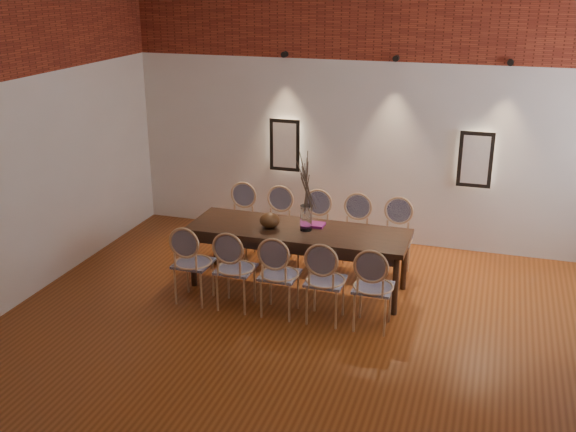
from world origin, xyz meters
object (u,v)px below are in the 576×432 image
(chair_far_c, at_px, (314,231))
(chair_far_d, at_px, (354,235))
(chair_near_a, at_px, (193,263))
(chair_near_b, at_px, (236,269))
(chair_far_a, at_px, (239,222))
(vase, at_px, (306,218))
(dining_table, at_px, (298,258))
(bowl, at_px, (270,220))
(chair_near_c, at_px, (280,275))
(chair_far_e, at_px, (395,240))
(book, at_px, (313,225))
(chair_near_d, at_px, (326,281))
(chair_far_b, at_px, (276,227))
(chair_near_e, at_px, (373,287))

(chair_far_c, height_order, chair_far_d, same)
(chair_near_a, relative_size, chair_near_b, 1.00)
(chair_far_a, xyz_separation_m, vase, (1.13, -0.70, 0.43))
(chair_far_c, bearing_deg, dining_table, 90.00)
(bowl, bearing_deg, chair_near_c, -62.62)
(dining_table, bearing_deg, chair_near_c, -90.00)
(chair_far_e, relative_size, book, 3.62)
(chair_near_d, bearing_deg, chair_far_a, 138.15)
(dining_table, height_order, chair_near_a, chair_near_a)
(chair_near_d, bearing_deg, chair_near_c, -180.00)
(bowl, bearing_deg, chair_far_d, 40.99)
(chair_near_d, relative_size, vase, 3.13)
(vase, bearing_deg, chair_far_b, 131.18)
(chair_far_e, bearing_deg, chair_far_d, -0.00)
(chair_near_b, height_order, book, chair_near_b)
(chair_near_c, height_order, chair_far_e, same)
(chair_far_b, height_order, chair_far_c, same)
(chair_near_e, relative_size, chair_far_a, 1.00)
(chair_near_a, distance_m, chair_near_c, 1.04)
(chair_near_e, xyz_separation_m, chair_far_c, (-1.03, 1.40, 0.00))
(chair_near_a, height_order, bowl, chair_near_a)
(chair_near_d, relative_size, chair_far_b, 1.00)
(chair_far_d, relative_size, chair_far_e, 1.00)
(chair_near_b, relative_size, vase, 3.13)
(dining_table, height_order, chair_far_d, chair_far_d)
(chair_far_b, relative_size, chair_far_e, 1.00)
(chair_near_c, distance_m, chair_far_e, 1.74)
(chair_near_c, distance_m, book, 0.92)
(chair_near_c, height_order, chair_far_d, same)
(dining_table, xyz_separation_m, chair_far_c, (0.00, 0.70, 0.09))
(bowl, bearing_deg, chair_far_b, 103.56)
(dining_table, height_order, chair_far_e, chair_far_e)
(chair_near_a, relative_size, chair_far_c, 1.00)
(chair_near_a, bearing_deg, chair_near_b, -0.00)
(chair_near_c, bearing_deg, dining_table, 90.00)
(chair_near_a, distance_m, chair_far_d, 2.09)
(bowl, bearing_deg, vase, 6.50)
(chair_near_d, bearing_deg, chair_far_e, 69.59)
(chair_near_c, height_order, chair_near_d, same)
(chair_near_b, height_order, chair_near_e, same)
(chair_far_b, bearing_deg, chair_near_a, 69.59)
(chair_far_c, bearing_deg, bowl, 65.73)
(chair_near_b, bearing_deg, book, 52.59)
(book, bearing_deg, chair_far_d, 54.44)
(chair_near_b, xyz_separation_m, chair_near_d, (1.04, -0.00, 0.00))
(vase, bearing_deg, chair_far_c, 97.53)
(dining_table, xyz_separation_m, chair_near_a, (-1.04, -0.69, 0.09))
(chair_far_d, distance_m, vase, 0.92)
(chair_far_c, relative_size, book, 3.62)
(chair_near_c, xyz_separation_m, chair_near_e, (1.04, -0.00, 0.00))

